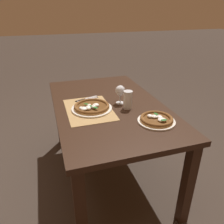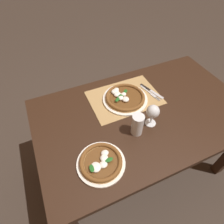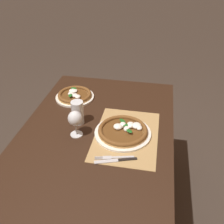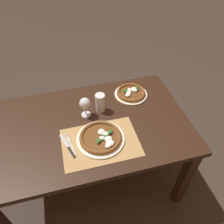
{
  "view_description": "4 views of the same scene",
  "coord_description": "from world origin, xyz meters",
  "px_view_note": "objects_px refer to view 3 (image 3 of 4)",
  "views": [
    {
      "loc": [
        1.6,
        -0.47,
        1.48
      ],
      "look_at": [
        0.22,
        -0.04,
        0.77
      ],
      "focal_mm": 35.0,
      "sensor_mm": 36.0,
      "label": 1
    },
    {
      "loc": [
        0.54,
        0.68,
        1.68
      ],
      "look_at": [
        0.22,
        -0.03,
        0.81
      ],
      "focal_mm": 30.0,
      "sensor_mm": 36.0,
      "label": 2
    },
    {
      "loc": [
        -1.09,
        -0.31,
        1.67
      ],
      "look_at": [
        0.19,
        -0.07,
        0.8
      ],
      "focal_mm": 42.0,
      "sensor_mm": 36.0,
      "label": 3
    },
    {
      "loc": [
        -0.09,
        -1.05,
        1.88
      ],
      "look_at": [
        0.18,
        -0.02,
        0.84
      ],
      "focal_mm": 35.0,
      "sensor_mm": 36.0,
      "label": 4
    }
  ],
  "objects_px": {
    "pizza_far": "(75,95)",
    "fork": "(114,157)",
    "pizza_near": "(123,131)",
    "knife": "(116,161)",
    "pint_glass": "(78,113)",
    "wine_glass": "(75,119)"
  },
  "relations": [
    {
      "from": "pint_glass",
      "to": "fork",
      "type": "height_order",
      "value": "pint_glass"
    },
    {
      "from": "pizza_far",
      "to": "wine_glass",
      "type": "xyz_separation_m",
      "value": [
        -0.39,
        -0.13,
        0.09
      ]
    },
    {
      "from": "pizza_far",
      "to": "pint_glass",
      "type": "bearing_deg",
      "value": -158.43
    },
    {
      "from": "fork",
      "to": "knife",
      "type": "relative_size",
      "value": 0.95
    },
    {
      "from": "pizza_far",
      "to": "knife",
      "type": "bearing_deg",
      "value": -145.37
    },
    {
      "from": "wine_glass",
      "to": "pizza_near",
      "type": "bearing_deg",
      "value": -77.93
    },
    {
      "from": "pizza_near",
      "to": "wine_glass",
      "type": "distance_m",
      "value": 0.28
    },
    {
      "from": "pizza_near",
      "to": "knife",
      "type": "height_order",
      "value": "pizza_near"
    },
    {
      "from": "pizza_near",
      "to": "fork",
      "type": "height_order",
      "value": "pizza_near"
    },
    {
      "from": "wine_glass",
      "to": "fork",
      "type": "distance_m",
      "value": 0.3
    },
    {
      "from": "knife",
      "to": "pint_glass",
      "type": "bearing_deg",
      "value": 44.42
    },
    {
      "from": "pizza_near",
      "to": "pizza_far",
      "type": "height_order",
      "value": "pizza_near"
    },
    {
      "from": "wine_glass",
      "to": "pint_glass",
      "type": "relative_size",
      "value": 1.07
    },
    {
      "from": "knife",
      "to": "fork",
      "type": "bearing_deg",
      "value": 27.85
    },
    {
      "from": "pizza_far",
      "to": "fork",
      "type": "relative_size",
      "value": 1.33
    },
    {
      "from": "pizza_far",
      "to": "fork",
      "type": "bearing_deg",
      "value": -145.14
    },
    {
      "from": "pizza_near",
      "to": "fork",
      "type": "bearing_deg",
      "value": 175.83
    },
    {
      "from": "pizza_near",
      "to": "pint_glass",
      "type": "xyz_separation_m",
      "value": [
        0.06,
        0.28,
        0.05
      ]
    },
    {
      "from": "pizza_far",
      "to": "wine_glass",
      "type": "relative_size",
      "value": 1.71
    },
    {
      "from": "wine_glass",
      "to": "pizza_far",
      "type": "bearing_deg",
      "value": 18.75
    },
    {
      "from": "fork",
      "to": "knife",
      "type": "xyz_separation_m",
      "value": [
        -0.02,
        -0.01,
        0.0
      ]
    },
    {
      "from": "pizza_far",
      "to": "wine_glass",
      "type": "bearing_deg",
      "value": -161.25
    }
  ]
}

